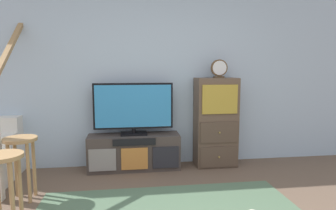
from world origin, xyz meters
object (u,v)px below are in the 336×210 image
object	(u,v)px
bar_stool_near	(3,174)
bar_stool_far	(21,153)
television	(133,107)
desk_clock	(219,69)
side_cabinet	(216,122)
media_console	(134,152)

from	to	relation	value
bar_stool_near	bar_stool_far	xyz separation A→B (m)	(-0.06, 0.61, 0.00)
television	desk_clock	size ratio (longest dim) A/B	4.22
bar_stool_far	television	bearing A→B (deg)	34.34
television	desk_clock	bearing A→B (deg)	-1.38
side_cabinet	bar_stool_near	size ratio (longest dim) A/B	1.86
side_cabinet	desk_clock	bearing A→B (deg)	-27.70
media_console	bar_stool_near	distance (m)	1.83
television	bar_stool_near	world-z (taller)	television
side_cabinet	desk_clock	size ratio (longest dim) A/B	4.92
bar_stool_far	side_cabinet	bearing A→B (deg)	18.85
media_console	side_cabinet	distance (m)	1.23
desk_clock	side_cabinet	bearing A→B (deg)	152.30
television	side_cabinet	size ratio (longest dim) A/B	0.86
media_console	bar_stool_near	size ratio (longest dim) A/B	1.85
desk_clock	bar_stool_far	distance (m)	2.67
media_console	bar_stool_near	xyz separation A→B (m)	(-1.14, -1.40, 0.27)
television	bar_stool_near	bearing A→B (deg)	-128.70
side_cabinet	bar_stool_near	bearing A→B (deg)	-148.49
media_console	bar_stool_near	bearing A→B (deg)	-129.17
media_console	desk_clock	xyz separation A→B (m)	(1.19, -0.00, 1.15)
desk_clock	bar_stool_far	size ratio (longest dim) A/B	0.38
desk_clock	bar_stool_near	size ratio (longest dim) A/B	0.38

